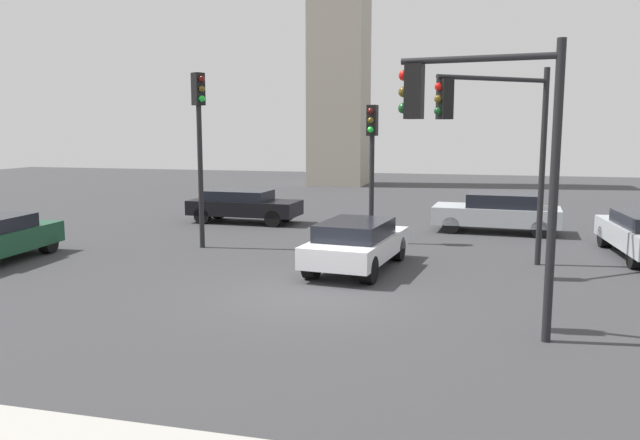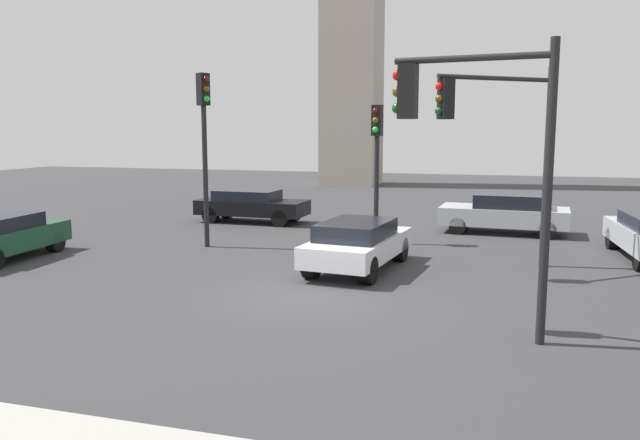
{
  "view_description": "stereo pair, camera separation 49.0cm",
  "coord_description": "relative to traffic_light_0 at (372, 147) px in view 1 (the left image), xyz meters",
  "views": [
    {
      "loc": [
        3.66,
        -13.41,
        3.79
      ],
      "look_at": [
        -0.28,
        1.79,
        1.51
      ],
      "focal_mm": 35.14,
      "sensor_mm": 36.0,
      "label": 1
    },
    {
      "loc": [
        4.13,
        -13.28,
        3.79
      ],
      "look_at": [
        -0.28,
        1.79,
        1.51
      ],
      "focal_mm": 35.14,
      "sensor_mm": 36.0,
      "label": 2
    }
  ],
  "objects": [
    {
      "name": "ground_plane",
      "position": [
        -0.12,
        -7.06,
        -3.21
      ],
      "size": [
        81.36,
        81.36,
        0.0
      ],
      "primitive_type": "plane",
      "color": "#38383A"
    },
    {
      "name": "traffic_light_0",
      "position": [
        0.0,
        0.0,
        0.0
      ],
      "size": [
        0.35,
        0.48,
        4.57
      ],
      "rotation": [
        0.0,
        0.0,
        -1.68
      ],
      "color": "black",
      "rests_on": "ground_plane"
    },
    {
      "name": "traffic_light_2",
      "position": [
        3.52,
        -8.79,
        0.52
      ],
      "size": [
        2.87,
        0.58,
        5.32
      ],
      "rotation": [
        0.0,
        0.0,
        3.01
      ],
      "color": "black",
      "rests_on": "ground_plane"
    },
    {
      "name": "car_1",
      "position": [
        -5.85,
        3.28,
        -2.49
      ],
      "size": [
        4.53,
        1.94,
        1.32
      ],
      "rotation": [
        0.0,
        0.0,
        -0.03
      ],
      "color": "black",
      "rests_on": "ground_plane"
    },
    {
      "name": "traffic_light_3",
      "position": [
        -5.12,
        -2.17,
        0.62
      ],
      "size": [
        0.49,
        0.44,
        5.53
      ],
      "rotation": [
        0.0,
        0.0,
        -0.56
      ],
      "color": "black",
      "rests_on": "ground_plane"
    },
    {
      "name": "traffic_light_1",
      "position": [
        3.89,
        -3.2,
        0.61
      ],
      "size": [
        2.91,
        2.38,
        5.45
      ],
      "rotation": [
        0.0,
        0.0,
        -2.46
      ],
      "color": "black",
      "rests_on": "ground_plane"
    },
    {
      "name": "car_4",
      "position": [
        4.16,
        3.35,
        -2.45
      ],
      "size": [
        4.63,
        2.19,
        1.45
      ],
      "rotation": [
        0.0,
        0.0,
        3.08
      ],
      "color": "#ADB2B7",
      "rests_on": "ground_plane"
    },
    {
      "name": "car_2",
      "position": [
        0.31,
        -4.05,
        -2.48
      ],
      "size": [
        2.31,
        4.51,
        1.35
      ],
      "rotation": [
        0.0,
        0.0,
        1.46
      ],
      "color": "silver",
      "rests_on": "ground_plane"
    }
  ]
}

